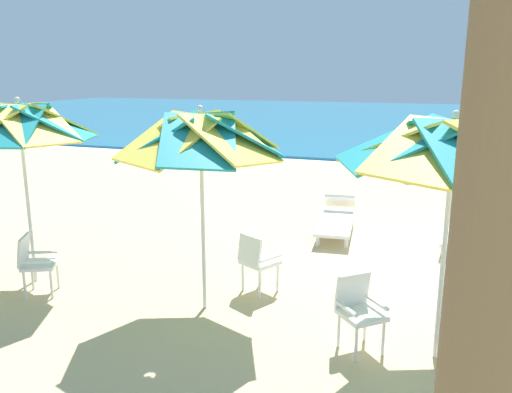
{
  "coord_description": "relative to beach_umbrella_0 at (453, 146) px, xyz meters",
  "views": [
    {
      "loc": [
        -0.53,
        -8.51,
        3.05
      ],
      "look_at": [
        -3.42,
        -0.41,
        1.0
      ],
      "focal_mm": 36.51,
      "sensor_mm": 36.0,
      "label": 1
    }
  ],
  "objects": [
    {
      "name": "sun_lounger_1",
      "position": [
        0.37,
        4.26,
        -2.06
      ],
      "size": [
        0.77,
        2.18,
        0.62
      ],
      "color": "white",
      "rests_on": "ground"
    },
    {
      "name": "beach_umbrella_0",
      "position": [
        0.0,
        0.0,
        0.0
      ],
      "size": [
        2.38,
        2.38,
        2.69
      ],
      "color": "silver",
      "rests_on": "ground"
    },
    {
      "name": "plastic_chair_1",
      "position": [
        -0.84,
        -0.1,
        -1.84
      ],
      "size": [
        0.63,
        0.63,
        0.87
      ],
      "color": "white",
      "rests_on": "ground"
    },
    {
      "name": "sun_lounger_2",
      "position": [
        -1.91,
        4.15,
        -2.06
      ],
      "size": [
        0.85,
        2.2,
        0.62
      ],
      "color": "white",
      "rests_on": "ground"
    },
    {
      "name": "plastic_chair_2",
      "position": [
        -2.43,
        0.97,
        -1.84
      ],
      "size": [
        0.6,
        0.61,
        0.87
      ],
      "color": "white",
      "rests_on": "ground"
    },
    {
      "name": "ground_plane",
      "position": [
        0.41,
        2.98,
        -2.34
      ],
      "size": [
        80.0,
        80.0,
        0.0
      ],
      "primitive_type": "plane",
      "color": "#D3B784"
    },
    {
      "name": "beachgoer_seated",
      "position": [
        -0.94,
        10.06,
        -2.05
      ],
      "size": [
        0.3,
        0.93,
        0.92
      ],
      "color": "yellow",
      "rests_on": "ground"
    },
    {
      "name": "plastic_chair_0",
      "position": [
        0.53,
        0.52,
        -1.84
      ],
      "size": [
        0.56,
        0.59,
        0.87
      ],
      "color": "red",
      "rests_on": "ground"
    },
    {
      "name": "sea",
      "position": [
        0.41,
        30.51,
        -2.29
      ],
      "size": [
        80.0,
        36.0,
        0.1
      ],
      "primitive_type": "cube",
      "color": "teal",
      "rests_on": "ground"
    },
    {
      "name": "plastic_chair_4",
      "position": [
        -5.33,
        -0.12,
        -1.84
      ],
      "size": [
        0.61,
        0.59,
        0.87
      ],
      "color": "white",
      "rests_on": "ground"
    },
    {
      "name": "beach_umbrella_2",
      "position": [
        -5.7,
        0.25,
        0.01
      ],
      "size": [
        2.13,
        2.13,
        2.73
      ],
      "color": "silver",
      "rests_on": "ground"
    },
    {
      "name": "beach_umbrella_1",
      "position": [
        -2.91,
        0.27,
        -0.07
      ],
      "size": [
        2.19,
        2.19,
        2.67
      ],
      "color": "silver",
      "rests_on": "ground"
    },
    {
      "name": "surf_foam",
      "position": [
        0.41,
        12.21,
        -2.34
      ],
      "size": [
        80.0,
        0.7,
        0.01
      ],
      "primitive_type": "cube",
      "color": "white",
      "rests_on": "ground"
    }
  ]
}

